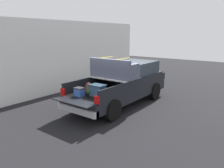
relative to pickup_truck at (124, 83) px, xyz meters
name	(u,v)px	position (x,y,z in m)	size (l,w,h in m)	color
ground_plane	(120,105)	(-0.37, 0.00, -0.99)	(40.00, 40.00, 0.00)	black
pickup_truck	(124,83)	(0.00, 0.00, 0.00)	(6.05, 2.07, 2.23)	black
building_facade	(74,55)	(0.77, 4.16, 1.00)	(11.68, 0.36, 3.97)	white
trash_can	(112,75)	(3.16, 3.18, -0.49)	(0.60, 0.60, 0.98)	#3F4C66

